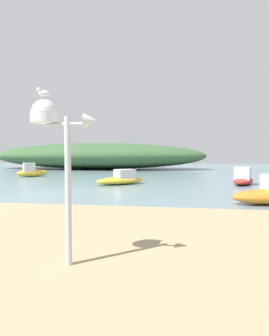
{
  "coord_description": "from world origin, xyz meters",
  "views": [
    {
      "loc": [
        7.43,
        -14.12,
        2.27
      ],
      "look_at": [
        4.85,
        3.22,
        1.44
      ],
      "focal_mm": 28.47,
      "sensor_mm": 36.0,
      "label": 1
    }
  ],
  "objects_px": {
    "seagull_on_radar": "(43,93)",
    "motorboat_west_reach": "(32,172)",
    "motorboat_far_left": "(121,179)",
    "motorboat_centre_water": "(243,178)",
    "mast_structure": "(53,129)"
  },
  "relations": [
    {
      "from": "seagull_on_radar",
      "to": "motorboat_west_reach",
      "type": "distance_m",
      "value": 25.37
    },
    {
      "from": "motorboat_west_reach",
      "to": "motorboat_far_left",
      "type": "bearing_deg",
      "value": -28.66
    },
    {
      "from": "seagull_on_radar",
      "to": "motorboat_far_left",
      "type": "relative_size",
      "value": 0.07
    },
    {
      "from": "seagull_on_radar",
      "to": "motorboat_far_left",
      "type": "bearing_deg",
      "value": 96.03
    },
    {
      "from": "mast_structure",
      "to": "motorboat_west_reach",
      "type": "bearing_deg",
      "value": 120.56
    },
    {
      "from": "seagull_on_radar",
      "to": "motorboat_west_reach",
      "type": "relative_size",
      "value": 0.09
    },
    {
      "from": "motorboat_far_left",
      "to": "motorboat_west_reach",
      "type": "height_order",
      "value": "motorboat_west_reach"
    },
    {
      "from": "motorboat_far_left",
      "to": "motorboat_centre_water",
      "type": "distance_m",
      "value": 9.55
    },
    {
      "from": "motorboat_far_left",
      "to": "motorboat_centre_water",
      "type": "height_order",
      "value": "motorboat_centre_water"
    },
    {
      "from": "mast_structure",
      "to": "motorboat_centre_water",
      "type": "height_order",
      "value": "mast_structure"
    },
    {
      "from": "motorboat_centre_water",
      "to": "motorboat_west_reach",
      "type": "bearing_deg",
      "value": 167.12
    },
    {
      "from": "motorboat_west_reach",
      "to": "motorboat_centre_water",
      "type": "distance_m",
      "value": 21.0
    },
    {
      "from": "seagull_on_radar",
      "to": "motorboat_west_reach",
      "type": "height_order",
      "value": "seagull_on_radar"
    },
    {
      "from": "mast_structure",
      "to": "motorboat_far_left",
      "type": "relative_size",
      "value": 0.76
    },
    {
      "from": "motorboat_centre_water",
      "to": "motorboat_far_left",
      "type": "bearing_deg",
      "value": -171.93
    }
  ]
}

